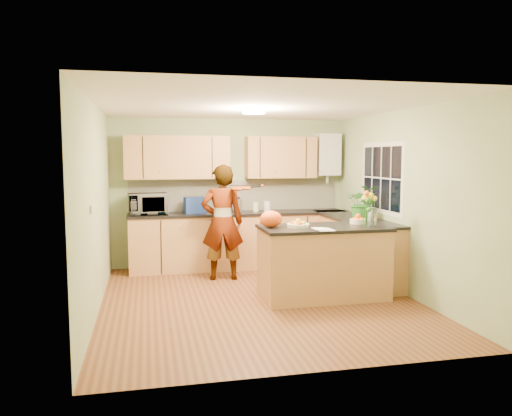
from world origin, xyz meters
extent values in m
plane|color=#5D301A|center=(0.00, 0.00, 0.00)|extent=(4.50, 4.50, 0.00)
cube|color=white|center=(0.00, 0.00, 2.50)|extent=(4.00, 4.50, 0.02)
cube|color=gray|center=(0.00, 2.25, 1.25)|extent=(4.00, 0.02, 2.50)
cube|color=gray|center=(0.00, -2.25, 1.25)|extent=(4.00, 0.02, 2.50)
cube|color=gray|center=(-2.00, 0.00, 1.25)|extent=(0.02, 4.50, 2.50)
cube|color=gray|center=(2.00, 0.00, 1.25)|extent=(0.02, 4.50, 2.50)
cube|color=#B47A48|center=(0.10, 1.95, 0.45)|extent=(3.60, 0.60, 0.90)
cube|color=black|center=(0.10, 1.94, 0.92)|extent=(3.64, 0.62, 0.04)
cube|color=#B47A48|center=(1.70, 0.85, 0.45)|extent=(0.60, 2.20, 0.90)
cube|color=black|center=(1.69, 0.85, 0.92)|extent=(0.62, 2.24, 0.04)
cube|color=white|center=(0.10, 2.23, 1.20)|extent=(3.60, 0.02, 0.52)
cube|color=#B47A48|center=(-0.90, 2.08, 1.85)|extent=(1.70, 0.34, 0.70)
cube|color=#B47A48|center=(0.85, 2.08, 1.85)|extent=(1.20, 0.34, 0.70)
cube|color=silver|center=(1.70, 2.09, 1.90)|extent=(0.40, 0.30, 0.72)
cylinder|color=#BBBBC0|center=(1.70, 2.09, 1.50)|extent=(0.06, 0.06, 0.20)
cube|color=silver|center=(1.99, 0.60, 1.55)|extent=(0.01, 1.30, 1.05)
cube|color=black|center=(1.99, 0.60, 1.55)|extent=(0.01, 1.18, 0.92)
cube|color=silver|center=(-1.99, -0.60, 1.30)|extent=(0.02, 0.09, 0.09)
cylinder|color=#FFEABF|center=(0.00, 0.30, 2.46)|extent=(0.30, 0.30, 0.06)
cylinder|color=silver|center=(0.00, 0.30, 2.49)|extent=(0.10, 0.10, 0.02)
cube|color=#B47A48|center=(0.86, -0.05, 0.46)|extent=(1.62, 0.81, 0.91)
cube|color=black|center=(0.86, -0.05, 0.93)|extent=(1.66, 0.85, 0.04)
cylinder|color=#F1E7C1|center=(0.51, -0.05, 0.97)|extent=(0.29, 0.29, 0.04)
cylinder|color=#F1E7C1|center=(1.41, 0.10, 0.98)|extent=(0.22, 0.22, 0.06)
cylinder|color=silver|center=(1.46, -0.23, 1.07)|extent=(0.12, 0.12, 0.24)
ellipsoid|color=#F04E13|center=(0.16, 0.00, 1.06)|extent=(0.31, 0.26, 0.22)
cube|color=silver|center=(0.76, -0.35, 0.96)|extent=(0.20, 0.28, 0.01)
imported|color=tan|center=(-0.29, 1.21, 0.87)|extent=(0.67, 0.48, 1.75)
imported|color=silver|center=(-1.38, 1.94, 1.11)|extent=(0.64, 0.46, 0.34)
cube|color=#203C95|center=(-0.64, 1.97, 1.07)|extent=(0.36, 0.28, 0.26)
cylinder|color=#BBBBC0|center=(0.08, 1.94, 1.05)|extent=(0.16, 0.16, 0.22)
sphere|color=black|center=(0.08, 1.94, 1.20)|extent=(0.08, 0.08, 0.08)
cylinder|color=#F1E7C1|center=(0.39, 1.99, 1.02)|extent=(0.12, 0.12, 0.15)
cylinder|color=silver|center=(0.57, 1.88, 1.03)|extent=(0.15, 0.15, 0.18)
imported|color=#2D7627|center=(1.70, 0.62, 1.19)|extent=(0.54, 0.49, 0.50)
camera|label=1|loc=(-1.39, -6.20, 1.87)|focal=35.00mm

